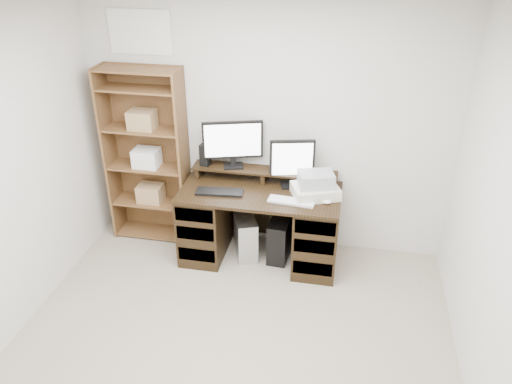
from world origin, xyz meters
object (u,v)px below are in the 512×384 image
(tower_black, at_px, (281,237))
(printer, at_px, (315,191))
(bookshelf, at_px, (147,155))
(tower_silver, at_px, (245,235))
(monitor_small, at_px, (292,161))
(monitor_wide, at_px, (233,142))
(desk, at_px, (260,223))

(tower_black, bearing_deg, printer, -7.20)
(bookshelf, bearing_deg, tower_silver, -9.55)
(monitor_small, distance_m, bookshelf, 1.46)
(tower_black, bearing_deg, tower_silver, -171.76)
(tower_silver, distance_m, bookshelf, 1.26)
(tower_silver, bearing_deg, monitor_wide, 108.87)
(desk, xyz_separation_m, printer, (0.51, -0.00, 0.41))
(tower_silver, distance_m, tower_black, 0.35)
(printer, bearing_deg, monitor_wide, 142.27)
(monitor_wide, relative_size, tower_black, 1.27)
(tower_silver, relative_size, tower_black, 0.97)
(tower_black, height_order, bookshelf, bookshelf)
(tower_silver, bearing_deg, bookshelf, 150.28)
(printer, bearing_deg, tower_black, 146.52)
(tower_black, distance_m, bookshelf, 1.56)
(monitor_small, bearing_deg, tower_silver, -176.55)
(desk, distance_m, tower_black, 0.27)
(tower_black, bearing_deg, desk, -157.42)
(monitor_wide, distance_m, printer, 0.91)
(monitor_wide, xyz_separation_m, monitor_small, (0.58, -0.06, -0.12))
(tower_black, relative_size, bookshelf, 0.25)
(desk, bearing_deg, bookshelf, 169.82)
(monitor_small, distance_m, tower_silver, 0.90)
(monitor_small, relative_size, tower_silver, 1.07)
(monitor_small, distance_m, printer, 0.36)
(monitor_small, relative_size, bookshelf, 0.26)
(desk, height_order, tower_silver, desk)
(desk, relative_size, tower_silver, 3.51)
(tower_silver, bearing_deg, monitor_small, -3.36)
(monitor_wide, xyz_separation_m, tower_silver, (0.16, -0.19, -0.91))
(monitor_wide, height_order, printer, monitor_wide)
(desk, bearing_deg, tower_black, 18.25)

